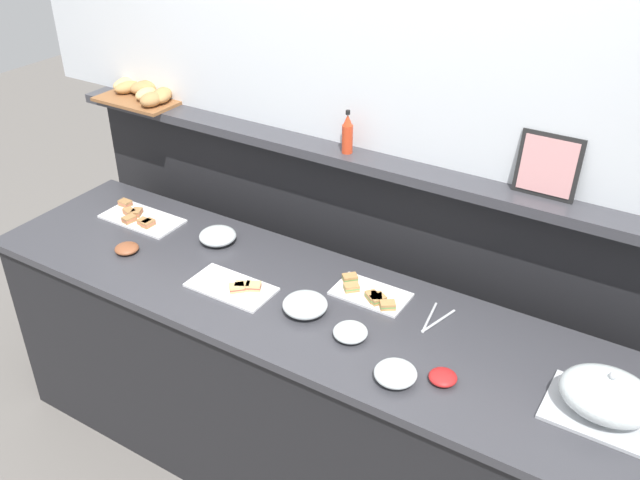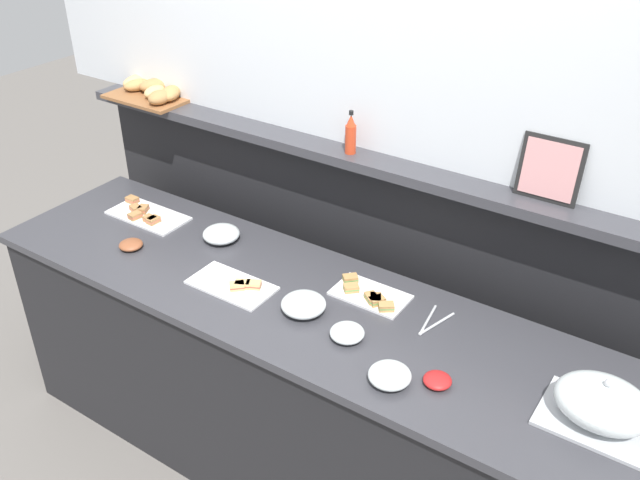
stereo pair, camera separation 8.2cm
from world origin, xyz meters
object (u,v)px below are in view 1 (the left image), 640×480
at_px(condiment_bowl_dark, 127,248).
at_px(serving_cloche, 607,397).
at_px(glass_bowl_small, 218,236).
at_px(sandwich_platter_side, 140,218).
at_px(glass_bowl_extra, 350,333).
at_px(glass_bowl_medium, 395,374).
at_px(hot_sauce_bottle, 347,134).
at_px(serving_tongs, 433,320).
at_px(sandwich_platter_front, 370,294).
at_px(glass_bowl_large, 305,305).
at_px(condiment_bowl_cream, 443,377).
at_px(sandwich_platter_rear, 234,287).
at_px(bread_basket, 143,93).
at_px(framed_picture, 548,166).

bearing_deg(condiment_bowl_dark, serving_cloche, 2.51).
distance_m(glass_bowl_small, condiment_bowl_dark, 0.38).
distance_m(sandwich_platter_side, serving_cloche, 2.07).
relative_size(glass_bowl_extra, condiment_bowl_dark, 1.22).
bearing_deg(glass_bowl_small, glass_bowl_medium, -19.84).
bearing_deg(hot_sauce_bottle, serving_tongs, -29.30).
xyz_separation_m(sandwich_platter_front, glass_bowl_large, (-0.16, -0.21, 0.02)).
distance_m(glass_bowl_extra, condiment_bowl_dark, 1.07).
height_order(condiment_bowl_dark, serving_tongs, condiment_bowl_dark).
bearing_deg(condiment_bowl_cream, glass_bowl_small, 165.74).
distance_m(condiment_bowl_dark, serving_tongs, 1.31).
relative_size(glass_bowl_medium, glass_bowl_extra, 1.15).
xyz_separation_m(sandwich_platter_rear, condiment_bowl_dark, (-0.55, -0.02, 0.01)).
xyz_separation_m(sandwich_platter_rear, serving_tongs, (0.74, 0.22, -0.00)).
height_order(glass_bowl_medium, glass_bowl_small, glass_bowl_small).
bearing_deg(sandwich_platter_side, hot_sauce_bottle, 19.62).
height_order(sandwich_platter_side, sandwich_platter_front, same).
distance_m(condiment_bowl_dark, hot_sauce_bottle, 1.04).
bearing_deg(condiment_bowl_cream, bread_basket, 161.69).
height_order(condiment_bowl_dark, hot_sauce_bottle, hot_sauce_bottle).
relative_size(sandwich_platter_front, serving_cloche, 0.85).
bearing_deg(sandwich_platter_front, framed_picture, 34.83).
height_order(glass_bowl_medium, bread_basket, bread_basket).
distance_m(glass_bowl_medium, framed_picture, 0.89).
distance_m(serving_cloche, glass_bowl_medium, 0.64).
height_order(condiment_bowl_cream, bread_basket, bread_basket).
height_order(glass_bowl_extra, condiment_bowl_cream, glass_bowl_extra).
xyz_separation_m(glass_bowl_small, condiment_bowl_cream, (1.16, -0.30, -0.01)).
distance_m(glass_bowl_medium, glass_bowl_small, 1.09).
bearing_deg(glass_bowl_extra, bread_basket, 158.71).
bearing_deg(serving_tongs, framed_picture, 57.54).
distance_m(sandwich_platter_rear, glass_bowl_medium, 0.77).
distance_m(serving_tongs, bread_basket, 1.75).
bearing_deg(condiment_bowl_dark, glass_bowl_extra, 0.10).
xyz_separation_m(sandwich_platter_front, serving_tongs, (0.27, -0.01, -0.01)).
distance_m(sandwich_platter_front, glass_bowl_extra, 0.26).
xyz_separation_m(glass_bowl_large, bread_basket, (-1.24, 0.52, 0.42)).
bearing_deg(glass_bowl_small, serving_tongs, -1.15).
bearing_deg(glass_bowl_large, hot_sauce_bottle, 103.49).
distance_m(condiment_bowl_dark, bread_basket, 0.81).
xyz_separation_m(sandwich_platter_side, glass_bowl_medium, (1.45, -0.34, 0.01)).
relative_size(serving_cloche, hot_sauce_bottle, 1.93).
distance_m(glass_bowl_medium, serving_tongs, 0.35).
height_order(glass_bowl_large, condiment_bowl_cream, glass_bowl_large).
distance_m(sandwich_platter_front, framed_picture, 0.79).
bearing_deg(glass_bowl_small, sandwich_platter_front, -0.67).
distance_m(serving_tongs, framed_picture, 0.67).
bearing_deg(bread_basket, serving_tongs, -11.09).
bearing_deg(glass_bowl_large, sandwich_platter_rear, -176.21).
distance_m(serving_cloche, condiment_bowl_dark, 1.91).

